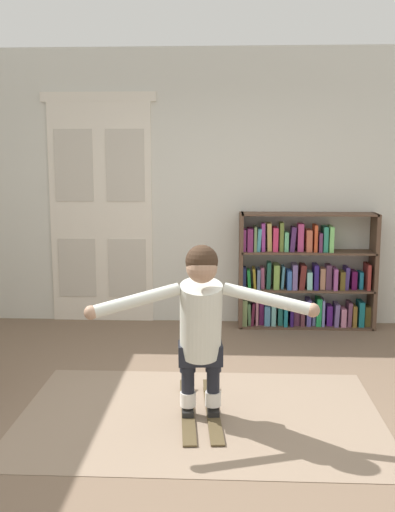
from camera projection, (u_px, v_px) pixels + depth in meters
name	position (u px, v px, depth m)	size (l,w,h in m)	color
ground_plane	(187.00, 423.00, 4.07)	(7.20, 7.20, 0.00)	brown
back_wall	(202.00, 188.00, 6.39)	(6.00, 0.10, 2.90)	silver
double_door	(101.00, 209.00, 6.42)	(1.22, 0.05, 2.45)	silver
rug	(200.00, 415.00, 4.18)	(2.52, 1.67, 0.01)	gray
bookshelf	(302.00, 277.00, 6.28)	(1.42, 0.30, 1.21)	brown
skis_pair	(200.00, 411.00, 4.21)	(0.35, 0.98, 0.07)	brown
person_skier	(201.00, 318.00, 3.95)	(1.47, 0.57, 1.16)	white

